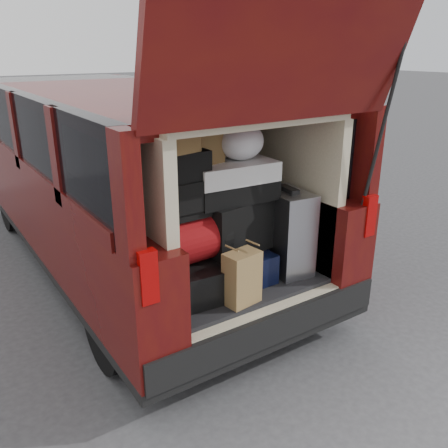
{
  "coord_description": "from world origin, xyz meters",
  "views": [
    {
      "loc": [
        -1.76,
        -2.39,
        2.14
      ],
      "look_at": [
        -0.02,
        0.2,
        0.98
      ],
      "focal_mm": 38.0,
      "sensor_mm": 36.0,
      "label": 1
    }
  ],
  "objects_px": {
    "navy_hardshell": "(236,264)",
    "backpack": "(185,185)",
    "twotone_duffel": "(233,182)",
    "black_soft_case": "(235,225)",
    "kraft_bag": "(242,278)",
    "black_hardshell": "(183,278)",
    "silver_roller": "(287,232)",
    "red_duffel": "(189,239)"
  },
  "relations": [
    {
      "from": "navy_hardshell",
      "to": "kraft_bag",
      "type": "distance_m",
      "value": 0.37
    },
    {
      "from": "red_duffel",
      "to": "backpack",
      "type": "bearing_deg",
      "value": -168.39
    },
    {
      "from": "silver_roller",
      "to": "black_soft_case",
      "type": "height_order",
      "value": "silver_roller"
    },
    {
      "from": "black_hardshell",
      "to": "backpack",
      "type": "bearing_deg",
      "value": -42.87
    },
    {
      "from": "backpack",
      "to": "black_hardshell",
      "type": "bearing_deg",
      "value": 131.33
    },
    {
      "from": "kraft_bag",
      "to": "navy_hardshell",
      "type": "bearing_deg",
      "value": 53.56
    },
    {
      "from": "red_duffel",
      "to": "black_soft_case",
      "type": "height_order",
      "value": "black_soft_case"
    },
    {
      "from": "navy_hardshell",
      "to": "twotone_duffel",
      "type": "distance_m",
      "value": 0.62
    },
    {
      "from": "red_duffel",
      "to": "twotone_duffel",
      "type": "relative_size",
      "value": 0.83
    },
    {
      "from": "twotone_duffel",
      "to": "backpack",
      "type": "bearing_deg",
      "value": -173.03
    },
    {
      "from": "navy_hardshell",
      "to": "red_duffel",
      "type": "distance_m",
      "value": 0.48
    },
    {
      "from": "navy_hardshell",
      "to": "silver_roller",
      "type": "relative_size",
      "value": 0.8
    },
    {
      "from": "navy_hardshell",
      "to": "backpack",
      "type": "bearing_deg",
      "value": -179.14
    },
    {
      "from": "navy_hardshell",
      "to": "red_duffel",
      "type": "bearing_deg",
      "value": -179.87
    },
    {
      "from": "navy_hardshell",
      "to": "backpack",
      "type": "xyz_separation_m",
      "value": [
        -0.41,
        -0.01,
        0.67
      ]
    },
    {
      "from": "navy_hardshell",
      "to": "twotone_duffel",
      "type": "xyz_separation_m",
      "value": [
        -0.02,
        0.02,
        0.62
      ]
    },
    {
      "from": "black_hardshell",
      "to": "black_soft_case",
      "type": "relative_size",
      "value": 1.11
    },
    {
      "from": "silver_roller",
      "to": "black_hardshell",
      "type": "bearing_deg",
      "value": 179.05
    },
    {
      "from": "kraft_bag",
      "to": "red_duffel",
      "type": "height_order",
      "value": "red_duffel"
    },
    {
      "from": "red_duffel",
      "to": "twotone_duffel",
      "type": "distance_m",
      "value": 0.5
    },
    {
      "from": "silver_roller",
      "to": "backpack",
      "type": "bearing_deg",
      "value": -179.43
    },
    {
      "from": "twotone_duffel",
      "to": "black_hardshell",
      "type": "bearing_deg",
      "value": -176.65
    },
    {
      "from": "navy_hardshell",
      "to": "silver_roller",
      "type": "height_order",
      "value": "silver_roller"
    },
    {
      "from": "black_hardshell",
      "to": "twotone_duffel",
      "type": "xyz_separation_m",
      "value": [
        0.41,
        -0.0,
        0.61
      ]
    },
    {
      "from": "backpack",
      "to": "silver_roller",
      "type": "bearing_deg",
      "value": -7.23
    },
    {
      "from": "black_soft_case",
      "to": "backpack",
      "type": "xyz_separation_m",
      "value": [
        -0.42,
        -0.03,
        0.37
      ]
    },
    {
      "from": "black_hardshell",
      "to": "twotone_duffel",
      "type": "height_order",
      "value": "twotone_duffel"
    },
    {
      "from": "navy_hardshell",
      "to": "black_soft_case",
      "type": "distance_m",
      "value": 0.3
    },
    {
      "from": "black_hardshell",
      "to": "black_soft_case",
      "type": "xyz_separation_m",
      "value": [
        0.44,
        0.0,
        0.29
      ]
    },
    {
      "from": "twotone_duffel",
      "to": "black_soft_case",
      "type": "bearing_deg",
      "value": 13.28
    },
    {
      "from": "kraft_bag",
      "to": "twotone_duffel",
      "type": "distance_m",
      "value": 0.66
    },
    {
      "from": "red_duffel",
      "to": "twotone_duffel",
      "type": "bearing_deg",
      "value": 0.7
    },
    {
      "from": "black_hardshell",
      "to": "backpack",
      "type": "distance_m",
      "value": 0.66
    },
    {
      "from": "kraft_bag",
      "to": "red_duffel",
      "type": "bearing_deg",
      "value": 116.83
    },
    {
      "from": "silver_roller",
      "to": "kraft_bag",
      "type": "relative_size",
      "value": 1.72
    },
    {
      "from": "silver_roller",
      "to": "black_soft_case",
      "type": "distance_m",
      "value": 0.41
    },
    {
      "from": "black_hardshell",
      "to": "kraft_bag",
      "type": "xyz_separation_m",
      "value": [
        0.26,
        -0.33,
        0.06
      ]
    },
    {
      "from": "red_duffel",
      "to": "black_soft_case",
      "type": "bearing_deg",
      "value": 1.17
    },
    {
      "from": "red_duffel",
      "to": "silver_roller",
      "type": "bearing_deg",
      "value": -8.99
    },
    {
      "from": "black_hardshell",
      "to": "twotone_duffel",
      "type": "bearing_deg",
      "value": 4.7
    },
    {
      "from": "navy_hardshell",
      "to": "kraft_bag",
      "type": "bearing_deg",
      "value": -119.01
    },
    {
      "from": "black_hardshell",
      "to": "navy_hardshell",
      "type": "relative_size",
      "value": 1.18
    }
  ]
}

